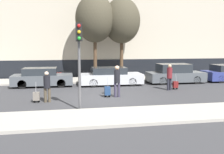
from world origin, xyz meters
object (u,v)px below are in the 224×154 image
object	(u,v)px
trolley_left	(36,96)
trolley_right	(175,85)
parked_car_2	(175,74)
traffic_light	(79,49)
parked_car_1	(111,77)
pedestrian_left	(47,85)
trolley_center	(107,91)
bare_tree_near_crossing	(95,19)
pedestrian_center	(117,79)
parked_bicycle	(55,75)
pedestrian_right	(169,76)
parked_car_0	(42,78)
bare_tree_down_street	(122,21)

from	to	relation	value
trolley_left	trolley_right	size ratio (longest dim) A/B	1.00
parked_car_2	traffic_light	distance (m)	10.58
parked_car_1	pedestrian_left	distance (m)	6.43
parked_car_2	trolley_center	xyz separation A→B (m)	(-6.02, -4.31, -0.33)
bare_tree_near_crossing	trolley_left	bearing A→B (deg)	-117.90
pedestrian_center	parked_bicycle	xyz separation A→B (m)	(-3.76, 6.99, -0.54)
parked_car_2	trolley_left	world-z (taller)	parked_car_2
traffic_light	pedestrian_right	bearing A→B (deg)	34.09
pedestrian_left	trolley_center	world-z (taller)	pedestrian_left
bare_tree_near_crossing	parked_bicycle	bearing A→B (deg)	174.56
trolley_right	traffic_light	xyz separation A→B (m)	(-6.53, -4.26, 2.46)
bare_tree_near_crossing	trolley_center	bearing A→B (deg)	-90.43
parked_car_0	traffic_light	xyz separation A→B (m)	(2.32, -7.10, 2.16)
parked_car_1	parked_car_2	world-z (taller)	parked_car_2
parked_car_0	trolley_right	xyz separation A→B (m)	(8.86, -2.84, -0.30)
trolley_left	trolley_right	xyz separation A→B (m)	(8.67, 2.30, -0.00)
pedestrian_center	trolley_right	bearing A→B (deg)	25.89
parked_bicycle	bare_tree_near_crossing	distance (m)	5.59
pedestrian_center	trolley_center	size ratio (longest dim) A/B	1.56
pedestrian_left	bare_tree_near_crossing	size ratio (longest dim) A/B	0.24
pedestrian_left	bare_tree_down_street	bearing A→B (deg)	54.47
parked_car_0	bare_tree_down_street	xyz separation A→B (m)	(6.33, 2.44, 4.29)
parked_car_2	pedestrian_left	world-z (taller)	pedestrian_left
trolley_left	traffic_light	bearing A→B (deg)	-42.48
pedestrian_left	pedestrian_right	distance (m)	7.90
traffic_light	bare_tree_down_street	world-z (taller)	bare_tree_down_street
parked_car_2	traffic_light	xyz separation A→B (m)	(-7.70, -6.94, 2.10)
parked_bicycle	bare_tree_near_crossing	xyz separation A→B (m)	(3.26, -0.31, 4.54)
bare_tree_down_street	trolley_center	bearing A→B (deg)	-108.60
trolley_left	trolley_center	distance (m)	3.88
pedestrian_center	parked_bicycle	bearing A→B (deg)	122.91
parked_car_0	parked_car_2	size ratio (longest dim) A/B	0.96
trolley_left	pedestrian_center	size ratio (longest dim) A/B	0.60
parked_car_0	parked_bicycle	world-z (taller)	parked_car_0
parked_car_1	bare_tree_near_crossing	bearing A→B (deg)	109.45
trolley_center	traffic_light	xyz separation A→B (m)	(-1.68, -2.63, 2.42)
traffic_light	parked_car_1	bearing A→B (deg)	69.21
pedestrian_center	trolley_right	world-z (taller)	pedestrian_center
parked_car_2	bare_tree_down_street	world-z (taller)	bare_tree_down_street
trolley_center	pedestrian_left	bearing A→B (deg)	-168.24
trolley_center	pedestrian_right	xyz separation A→B (m)	(4.34, 1.44, 0.61)
pedestrian_right	bare_tree_near_crossing	size ratio (longest dim) A/B	0.25
trolley_right	bare_tree_down_street	bearing A→B (deg)	115.57
pedestrian_left	pedestrian_center	xyz separation A→B (m)	(3.82, 0.64, 0.12)
parked_car_0	trolley_right	distance (m)	9.31
parked_bicycle	bare_tree_down_street	size ratio (longest dim) A/B	0.26
parked_car_1	pedestrian_right	distance (m)	4.41
pedestrian_center	bare_tree_near_crossing	size ratio (longest dim) A/B	0.26
parked_car_2	pedestrian_left	distance (m)	10.55
parked_car_2	parked_bicycle	world-z (taller)	parked_car_2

